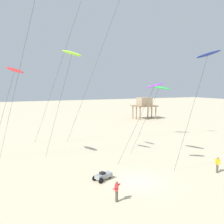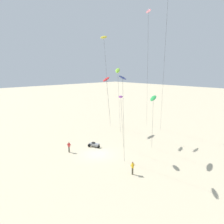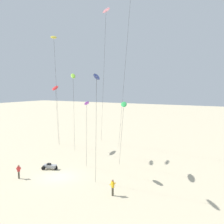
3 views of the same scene
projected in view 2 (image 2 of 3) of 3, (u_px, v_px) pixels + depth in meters
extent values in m
plane|color=beige|center=(98.00, 154.00, 36.94)|extent=(260.00, 260.00, 0.00)
ellipsoid|color=pink|center=(148.00, 11.00, 41.31)|extent=(2.57, 2.31, 0.37)
cylinder|color=#262626|center=(147.00, 76.00, 48.43)|extent=(6.26, 8.33, 22.51)
ellipsoid|color=purple|center=(121.00, 97.00, 34.54)|extent=(1.58, 1.78, 0.77)
cylinder|color=#262626|center=(122.00, 124.00, 37.39)|extent=(2.53, 3.37, 8.87)
ellipsoid|color=green|center=(153.00, 98.00, 34.75)|extent=(2.06, 3.08, 0.72)
cylinder|color=#262626|center=(152.00, 125.00, 37.33)|extent=(2.22, 2.95, 8.61)
ellipsoid|color=yellow|center=(104.00, 37.00, 44.36)|extent=(1.76, 2.59, 1.10)
cylinder|color=#262626|center=(107.00, 86.00, 49.50)|extent=(4.25, 5.66, 18.45)
ellipsoid|color=red|center=(106.00, 79.00, 49.21)|extent=(2.24, 3.23, 1.02)
cylinder|color=#262626|center=(108.00, 103.00, 52.60)|extent=(2.99, 3.97, 10.56)
ellipsoid|color=#8CD833|center=(118.00, 70.00, 42.95)|extent=(2.24, 2.58, 1.24)
cylinder|color=#262626|center=(119.00, 104.00, 46.24)|extent=(2.66, 3.54, 12.41)
cylinder|color=#262626|center=(164.00, 74.00, 43.66)|extent=(6.55, 8.73, 23.75)
ellipsoid|color=navy|center=(123.00, 78.00, 29.08)|extent=(1.42, 2.31, 0.81)
cylinder|color=#262626|center=(124.00, 123.00, 31.59)|extent=(1.77, 2.35, 11.80)
cylinder|color=#4C4738|center=(69.00, 149.00, 37.63)|extent=(0.22, 0.22, 0.88)
cube|color=red|center=(69.00, 145.00, 37.49)|extent=(0.37, 0.39, 0.58)
sphere|color=#9E7051|center=(69.00, 143.00, 37.42)|extent=(0.20, 0.20, 0.20)
cylinder|color=red|center=(67.00, 145.00, 37.47)|extent=(0.44, 0.40, 0.39)
cylinder|color=red|center=(70.00, 145.00, 37.49)|extent=(0.44, 0.40, 0.39)
cylinder|color=#4C4738|center=(133.00, 171.00, 29.84)|extent=(0.22, 0.22, 0.88)
cube|color=gold|center=(133.00, 166.00, 29.71)|extent=(0.39, 0.35, 0.58)
sphere|color=#9E7051|center=(133.00, 162.00, 29.63)|extent=(0.20, 0.20, 0.20)
cylinder|color=gold|center=(133.00, 166.00, 29.48)|extent=(0.34, 0.47, 0.39)
cylinder|color=gold|center=(132.00, 164.00, 29.91)|extent=(0.34, 0.47, 0.39)
cube|color=gray|center=(94.00, 144.00, 40.05)|extent=(1.84, 1.21, 0.36)
cube|color=black|center=(93.00, 143.00, 40.07)|extent=(0.56, 0.56, 0.20)
cylinder|color=black|center=(98.00, 146.00, 39.72)|extent=(0.53, 0.28, 0.52)
cylinder|color=black|center=(92.00, 144.00, 40.81)|extent=(0.53, 0.28, 0.52)
cylinder|color=black|center=(89.00, 146.00, 40.02)|extent=(0.53, 0.28, 0.52)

